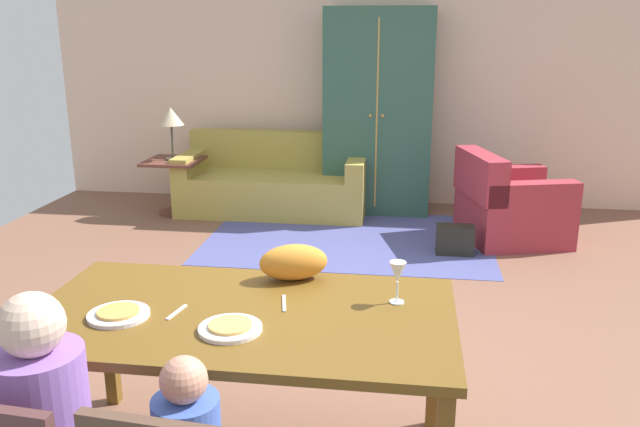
% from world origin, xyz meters
% --- Properties ---
extents(ground_plane, '(7.17, 6.01, 0.02)m').
position_xyz_m(ground_plane, '(0.00, 0.40, -0.01)').
color(ground_plane, brown).
extents(back_wall, '(7.17, 0.10, 2.70)m').
position_xyz_m(back_wall, '(0.00, 3.46, 1.35)').
color(back_wall, beige).
rests_on(back_wall, ground_plane).
extents(dining_table, '(1.77, 0.97, 0.76)m').
position_xyz_m(dining_table, '(-0.27, -1.32, 0.69)').
color(dining_table, brown).
rests_on(dining_table, ground_plane).
extents(plate_near_man, '(0.25, 0.25, 0.02)m').
position_xyz_m(plate_near_man, '(-0.76, -1.44, 0.77)').
color(plate_near_man, silver).
rests_on(plate_near_man, dining_table).
extents(pizza_near_man, '(0.17, 0.17, 0.01)m').
position_xyz_m(pizza_near_man, '(-0.76, -1.44, 0.78)').
color(pizza_near_man, gold).
rests_on(pizza_near_man, plate_near_man).
extents(plate_near_child, '(0.25, 0.25, 0.02)m').
position_xyz_m(plate_near_child, '(-0.27, -1.50, 0.77)').
color(plate_near_child, white).
rests_on(plate_near_child, dining_table).
extents(pizza_near_child, '(0.17, 0.17, 0.01)m').
position_xyz_m(pizza_near_child, '(-0.27, -1.50, 0.78)').
color(pizza_near_child, '#E0A654').
rests_on(pizza_near_child, plate_near_child).
extents(wine_glass, '(0.07, 0.07, 0.19)m').
position_xyz_m(wine_glass, '(0.37, -1.14, 0.89)').
color(wine_glass, silver).
rests_on(wine_glass, dining_table).
extents(fork, '(0.04, 0.15, 0.01)m').
position_xyz_m(fork, '(-0.53, -1.37, 0.76)').
color(fork, silver).
rests_on(fork, dining_table).
extents(knife, '(0.05, 0.17, 0.01)m').
position_xyz_m(knife, '(-0.11, -1.22, 0.76)').
color(knife, silver).
rests_on(knife, dining_table).
extents(cat, '(0.35, 0.25, 0.17)m').
position_xyz_m(cat, '(-0.12, -0.94, 0.84)').
color(cat, orange).
rests_on(cat, dining_table).
extents(area_rug, '(2.60, 1.80, 0.01)m').
position_xyz_m(area_rug, '(-0.14, 2.00, 0.00)').
color(area_rug, '#4C508C').
rests_on(area_rug, ground_plane).
extents(couch, '(1.95, 0.86, 0.82)m').
position_xyz_m(couch, '(-1.01, 2.86, 0.30)').
color(couch, '#AC9944').
rests_on(couch, ground_plane).
extents(armchair, '(1.05, 1.05, 0.82)m').
position_xyz_m(armchair, '(1.32, 2.19, 0.32)').
color(armchair, '#9F2E3A').
rests_on(armchair, ground_plane).
extents(armoire, '(1.10, 0.59, 2.10)m').
position_xyz_m(armoire, '(0.06, 3.07, 1.05)').
color(armoire, '#2F5848').
rests_on(armoire, ground_plane).
extents(side_table, '(0.56, 0.56, 0.58)m').
position_xyz_m(side_table, '(-2.02, 2.60, 0.38)').
color(side_table, brown).
rests_on(side_table, ground_plane).
extents(table_lamp, '(0.26, 0.26, 0.54)m').
position_xyz_m(table_lamp, '(-2.02, 2.60, 1.01)').
color(table_lamp, '#453F36').
rests_on(table_lamp, side_table).
extents(handbag, '(0.32, 0.16, 0.26)m').
position_xyz_m(handbag, '(0.82, 1.70, 0.13)').
color(handbag, black).
rests_on(handbag, ground_plane).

